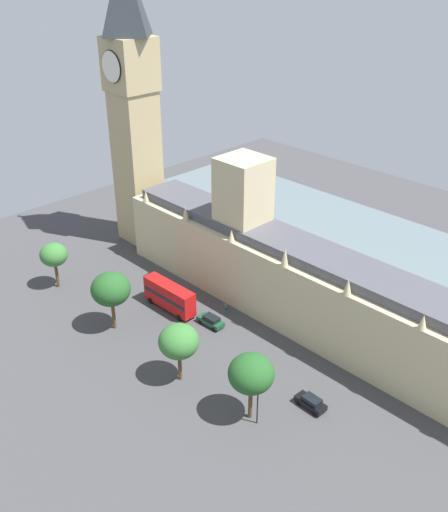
{
  "coord_description": "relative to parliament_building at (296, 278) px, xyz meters",
  "views": [
    {
      "loc": [
        62.1,
        47.63,
        54.65
      ],
      "look_at": [
        1.0,
        -14.95,
        7.28
      ],
      "focal_mm": 40.59,
      "sensor_mm": 36.0,
      "label": 1
    }
  ],
  "objects": [
    {
      "name": "plane_tree_trailing",
      "position": [
        22.11,
        11.01,
        -0.12
      ],
      "size": [
        5.93,
        5.93,
        9.75
      ],
      "color": "brown",
      "rests_on": "ground"
    },
    {
      "name": "pedestrian_by_river_gate",
      "position": [
        7.22,
        -8.69,
        -6.58
      ],
      "size": [
        0.65,
        0.68,
        1.62
      ],
      "rotation": [
        0.0,
        0.0,
        5.63
      ],
      "color": "#336B60",
      "rests_on": "ground"
    },
    {
      "name": "plane_tree_near_tower",
      "position": [
        23.73,
        -1.1,
        -0.75
      ],
      "size": [
        5.68,
        5.68,
        9.01
      ],
      "color": "brown",
      "rests_on": "ground"
    },
    {
      "name": "street_lamp_kerbside",
      "position": [
        22.28,
        12.41,
        -2.71
      ],
      "size": [
        0.56,
        0.56,
        6.62
      ],
      "color": "black",
      "rests_on": "ground"
    },
    {
      "name": "parliament_building",
      "position": [
        0.0,
        0.0,
        0.0
      ],
      "size": [
        10.88,
        75.02,
        24.52
      ],
      "color": "#CCBA8E",
      "rests_on": "ground"
    },
    {
      "name": "plane_tree_leading",
      "position": [
        23.08,
        -35.75,
        -0.86
      ],
      "size": [
        4.86,
        4.86,
        8.57
      ],
      "color": "brown",
      "rests_on": "ground"
    },
    {
      "name": "ground_plane",
      "position": [
        1.99,
        1.5,
        -7.3
      ],
      "size": [
        145.02,
        145.02,
        0.0
      ],
      "primitive_type": "plane",
      "color": "#424244"
    },
    {
      "name": "double_decker_bus_opposite_hall",
      "position": [
        13.34,
        -15.95,
        -4.67
      ],
      "size": [
        2.85,
        10.56,
        4.75
      ],
      "rotation": [
        0.0,
        0.0,
        3.17
      ],
      "color": "red",
      "rests_on": "ground"
    },
    {
      "name": "car_dark_green_midblock",
      "position": [
        11.63,
        -7.68,
        -6.41
      ],
      "size": [
        2.16,
        4.78,
        1.74
      ],
      "rotation": [
        0.0,
        0.0,
        3.19
      ],
      "color": "#19472D",
      "rests_on": "ground"
    },
    {
      "name": "river_thames",
      "position": [
        -28.48,
        1.5,
        -7.18
      ],
      "size": [
        37.56,
        130.52,
        0.25
      ],
      "primitive_type": "cube",
      "color": "slate",
      "rests_on": "ground"
    },
    {
      "name": "clock_tower",
      "position": [
        -0.11,
        -41.22,
        21.59
      ],
      "size": [
        8.23,
        8.23,
        55.84
      ],
      "color": "tan",
      "rests_on": "ground"
    },
    {
      "name": "car_black_under_trees",
      "position": [
        15.04,
        15.47,
        -6.42
      ],
      "size": [
        2.03,
        4.39,
        1.74
      ],
      "rotation": [
        0.0,
        0.0,
        3.11
      ],
      "color": "black",
      "rests_on": "ground"
    },
    {
      "name": "plane_tree_corner",
      "position": [
        23.21,
        -17.97,
        -0.01
      ],
      "size": [
        6.24,
        6.24,
        9.99
      ],
      "color": "brown",
      "rests_on": "ground"
    }
  ]
}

